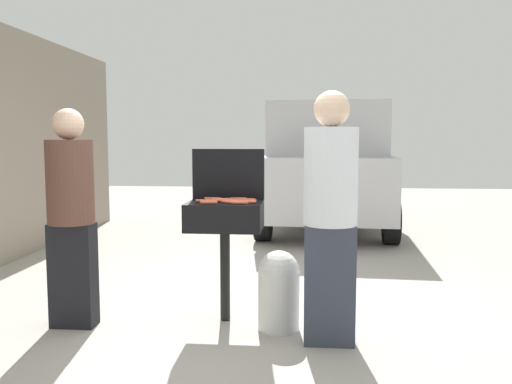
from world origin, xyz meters
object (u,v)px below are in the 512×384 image
Objects in this scene: hot_dog_15 at (248,201)px; propane_tank at (279,289)px; hot_dog_8 at (231,201)px; parked_minivan at (328,165)px; hot_dog_5 at (209,203)px; hot_dog_6 at (214,201)px; hot_dog_7 at (239,199)px; person_right at (330,209)px; hot_dog_2 at (220,200)px; hot_dog_0 at (229,201)px; hot_dog_13 at (224,199)px; hot_dog_9 at (234,202)px; hot_dog_10 at (248,202)px; hot_dog_12 at (230,202)px; hot_dog_14 at (204,201)px; hot_dog_1 at (247,200)px; hot_dog_11 at (213,199)px; hot_dog_4 at (239,203)px; bbq_grill at (225,220)px; hot_dog_3 at (209,202)px; person_left at (71,210)px.

hot_dog_15 reaches higher than propane_tank.
hot_dog_8 is 0.03× the size of parked_minivan.
hot_dog_5 is 1.00× the size of hot_dog_6.
hot_dog_5 is 0.33m from hot_dog_7.
hot_dog_6 is 1.00× the size of hot_dog_15.
hot_dog_2 is at bearing -35.87° from person_right.
hot_dog_0 is at bearing -112.74° from hot_dog_8.
hot_dog_7 is at bearing 21.24° from hot_dog_13.
hot_dog_13 is 0.21× the size of propane_tank.
hot_dog_10 is at bearing 18.70° from hot_dog_9.
hot_dog_0 is at bearing -110.30° from hot_dog_7.
hot_dog_14 is (-0.21, 0.03, 0.00)m from hot_dog_12.
hot_dog_8 and hot_dog_10 have the same top height.
hot_dog_8 is 0.87m from person_right.
hot_dog_1 and hot_dog_5 have the same top height.
person_right reaches higher than hot_dog_11.
parked_minivan is (1.00, 4.90, 0.05)m from hot_dog_0.
parked_minivan is (0.90, 5.01, 0.05)m from hot_dog_4.
hot_dog_4 is (0.13, -0.14, 0.16)m from bbq_grill.
bbq_grill is 7.43× the size of hot_dog_9.
hot_dog_9 and hot_dog_11 have the same top height.
hot_dog_0 is at bearing 106.09° from hot_dog_12.
hot_dog_10 and hot_dog_13 have the same top height.
hot_dog_12 is 1.00× the size of hot_dog_13.
hot_dog_6 reaches higher than bbq_grill.
bbq_grill is at bearing 54.44° from hot_dog_5.
hot_dog_3 is 0.98m from person_right.
bbq_grill is at bearing 44.68° from hot_dog_3.
hot_dog_7 is 1.31m from person_left.
hot_dog_3 and hot_dog_9 have the same top height.
hot_dog_0 is 0.16m from hot_dog_1.
hot_dog_12 is at bearing -5.11° from person_left.
hot_dog_14 is 0.90m from propane_tank.
propane_tank is 0.14× the size of parked_minivan.
hot_dog_4 and hot_dog_10 have the same top height.
person_right is (0.77, -0.39, -0.00)m from hot_dog_0.
person_left reaches higher than hot_dog_4.
person_right reaches higher than hot_dog_15.
hot_dog_8 is 0.07× the size of person_right.
propane_tank is at bearing -27.32° from hot_dog_11.
hot_dog_3 is (-0.15, -0.07, 0.00)m from hot_dog_0.
hot_dog_6 is at bearing 172.97° from hot_dog_0.
hot_dog_4 is 1.00× the size of hot_dog_14.
hot_dog_9 is at bearing 148.44° from hot_dog_4.
propane_tank is (0.35, -0.06, -0.66)m from hot_dog_9.
bbq_grill is 7.43× the size of hot_dog_8.
hot_dog_8 is 0.07m from hot_dog_12.
hot_dog_7 is 0.12m from hot_dog_13.
hot_dog_8 and hot_dog_11 have the same top height.
person_right is (0.82, -0.42, 0.16)m from bbq_grill.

